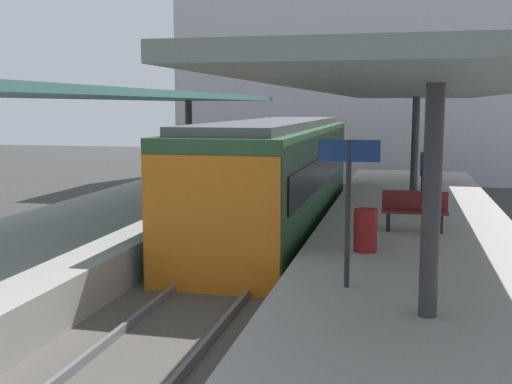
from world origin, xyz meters
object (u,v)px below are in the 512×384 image
Objects in this scene: platform_bench at (415,210)px; litter_bin at (365,230)px; commuter_train at (274,178)px; passenger_near_bench at (427,174)px; platform_sign at (349,180)px.

platform_bench is 2.41m from litter_bin.
commuter_train is at bearing 141.02° from platform_bench.
litter_bin is at bearing -112.49° from platform_bench.
litter_bin is 5.91m from passenger_near_bench.
platform_sign reaches higher than platform_bench.
platform_sign is at bearing -70.83° from commuter_train.
platform_sign reaches higher than litter_bin.
platform_bench reaches higher than litter_bin.
litter_bin is 0.48× the size of passenger_near_bench.
platform_bench is at bearing -95.74° from passenger_near_bench.
commuter_train is at bearing -172.66° from passenger_near_bench.
litter_bin is at bearing -61.88° from commuter_train.
litter_bin is at bearing -102.50° from passenger_near_bench.
platform_sign is 2.72m from litter_bin.
platform_bench is 0.84× the size of passenger_near_bench.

